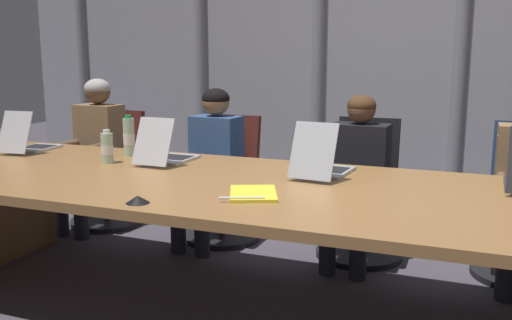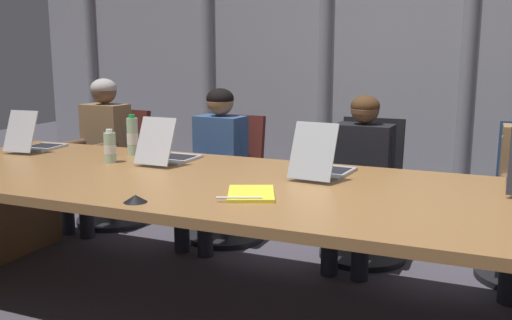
{
  "view_description": "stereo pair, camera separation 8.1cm",
  "coord_description": "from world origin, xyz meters",
  "px_view_note": "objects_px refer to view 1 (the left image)",
  "views": [
    {
      "loc": [
        0.74,
        -2.69,
        1.41
      ],
      "look_at": [
        -0.36,
        0.12,
        0.84
      ],
      "focal_mm": 39.76,
      "sensor_mm": 36.0,
      "label": 1
    },
    {
      "loc": [
        0.82,
        -2.66,
        1.41
      ],
      "look_at": [
        -0.36,
        0.12,
        0.84
      ],
      "focal_mm": 39.76,
      "sensor_mm": 36.0,
      "label": 2
    }
  ],
  "objects_px": {
    "laptop_center": "(323,165)",
    "water_bottle_primary": "(107,148)",
    "water_bottle_secondary": "(129,137)",
    "laptop_left_mid": "(167,154)",
    "office_chair_left_end": "(110,181)",
    "office_chair_center": "(362,205)",
    "person_left_mid": "(210,156)",
    "person_left_end": "(93,144)",
    "laptop_left_end": "(30,143)",
    "spiral_notepad": "(253,194)",
    "office_chair_left_mid": "(224,192)",
    "conference_mic_right_side": "(138,199)",
    "person_center": "(356,169)"
  },
  "relations": [
    {
      "from": "laptop_center",
      "to": "water_bottle_primary",
      "type": "distance_m",
      "value": 1.34
    },
    {
      "from": "laptop_center",
      "to": "water_bottle_secondary",
      "type": "bearing_deg",
      "value": 90.07
    },
    {
      "from": "laptop_left_mid",
      "to": "office_chair_left_end",
      "type": "bearing_deg",
      "value": 53.23
    },
    {
      "from": "laptop_left_mid",
      "to": "office_chair_center",
      "type": "bearing_deg",
      "value": -50.86
    },
    {
      "from": "person_left_mid",
      "to": "person_left_end",
      "type": "bearing_deg",
      "value": -85.0
    },
    {
      "from": "office_chair_center",
      "to": "water_bottle_secondary",
      "type": "distance_m",
      "value": 1.66
    },
    {
      "from": "laptop_left_mid",
      "to": "laptop_center",
      "type": "relative_size",
      "value": 0.92
    },
    {
      "from": "laptop_left_end",
      "to": "office_chair_left_end",
      "type": "relative_size",
      "value": 0.47
    },
    {
      "from": "spiral_notepad",
      "to": "laptop_left_mid",
      "type": "bearing_deg",
      "value": 121.72
    },
    {
      "from": "office_chair_center",
      "to": "water_bottle_secondary",
      "type": "bearing_deg",
      "value": -63.72
    },
    {
      "from": "laptop_center",
      "to": "office_chair_left_mid",
      "type": "relative_size",
      "value": 0.51
    },
    {
      "from": "laptop_center",
      "to": "person_left_end",
      "type": "relative_size",
      "value": 0.39
    },
    {
      "from": "office_chair_left_end",
      "to": "water_bottle_primary",
      "type": "relative_size",
      "value": 4.47
    },
    {
      "from": "office_chair_left_mid",
      "to": "office_chair_center",
      "type": "relative_size",
      "value": 0.98
    },
    {
      "from": "office_chair_center",
      "to": "person_left_end",
      "type": "relative_size",
      "value": 0.79
    },
    {
      "from": "conference_mic_right_side",
      "to": "spiral_notepad",
      "type": "relative_size",
      "value": 0.3
    },
    {
      "from": "conference_mic_right_side",
      "to": "water_bottle_primary",
      "type": "bearing_deg",
      "value": 133.42
    },
    {
      "from": "laptop_left_end",
      "to": "person_left_end",
      "type": "distance_m",
      "value": 0.66
    },
    {
      "from": "laptop_center",
      "to": "conference_mic_right_side",
      "type": "relative_size",
      "value": 4.32
    },
    {
      "from": "laptop_center",
      "to": "person_left_end",
      "type": "height_order",
      "value": "person_left_end"
    },
    {
      "from": "person_left_end",
      "to": "conference_mic_right_side",
      "type": "height_order",
      "value": "person_left_end"
    },
    {
      "from": "person_left_mid",
      "to": "conference_mic_right_side",
      "type": "distance_m",
      "value": 1.61
    },
    {
      "from": "office_chair_left_end",
      "to": "person_center",
      "type": "height_order",
      "value": "person_center"
    },
    {
      "from": "person_center",
      "to": "spiral_notepad",
      "type": "xyz_separation_m",
      "value": [
        -0.25,
        -1.23,
        0.1
      ]
    },
    {
      "from": "water_bottle_secondary",
      "to": "office_chair_left_end",
      "type": "bearing_deg",
      "value": 134.27
    },
    {
      "from": "office_chair_left_mid",
      "to": "person_center",
      "type": "xyz_separation_m",
      "value": [
        1.05,
        -0.16,
        0.29
      ]
    },
    {
      "from": "office_chair_center",
      "to": "water_bottle_primary",
      "type": "relative_size",
      "value": 4.57
    },
    {
      "from": "laptop_center",
      "to": "water_bottle_primary",
      "type": "relative_size",
      "value": 2.28
    },
    {
      "from": "laptop_center",
      "to": "person_center",
      "type": "distance_m",
      "value": 0.69
    },
    {
      "from": "water_bottle_secondary",
      "to": "spiral_notepad",
      "type": "height_order",
      "value": "water_bottle_secondary"
    },
    {
      "from": "office_chair_center",
      "to": "spiral_notepad",
      "type": "xyz_separation_m",
      "value": [
        -0.27,
        -1.39,
        0.38
      ]
    },
    {
      "from": "office_chair_center",
      "to": "person_left_mid",
      "type": "height_order",
      "value": "person_left_mid"
    },
    {
      "from": "laptop_center",
      "to": "person_left_mid",
      "type": "bearing_deg",
      "value": 61.94
    },
    {
      "from": "person_left_mid",
      "to": "water_bottle_secondary",
      "type": "xyz_separation_m",
      "value": [
        -0.32,
        -0.55,
        0.2
      ]
    },
    {
      "from": "laptop_left_end",
      "to": "conference_mic_right_side",
      "type": "relative_size",
      "value": 3.99
    },
    {
      "from": "water_bottle_secondary",
      "to": "laptop_left_end",
      "type": "bearing_deg",
      "value": -172.4
    },
    {
      "from": "laptop_left_mid",
      "to": "conference_mic_right_side",
      "type": "height_order",
      "value": "laptop_left_mid"
    },
    {
      "from": "person_left_end",
      "to": "person_left_mid",
      "type": "xyz_separation_m",
      "value": [
        1.04,
        -0.0,
        -0.03
      ]
    },
    {
      "from": "water_bottle_primary",
      "to": "office_chair_center",
      "type": "bearing_deg",
      "value": 34.97
    },
    {
      "from": "office_chair_left_mid",
      "to": "water_bottle_primary",
      "type": "relative_size",
      "value": 4.47
    },
    {
      "from": "laptop_center",
      "to": "person_left_end",
      "type": "xyz_separation_m",
      "value": [
        -2.07,
        0.68,
        -0.11
      ]
    },
    {
      "from": "office_chair_center",
      "to": "person_left_end",
      "type": "distance_m",
      "value": 2.17
    },
    {
      "from": "laptop_left_mid",
      "to": "person_left_end",
      "type": "xyz_separation_m",
      "value": [
        -1.07,
        0.67,
        -0.1
      ]
    },
    {
      "from": "laptop_left_end",
      "to": "water_bottle_primary",
      "type": "height_order",
      "value": "laptop_left_end"
    },
    {
      "from": "office_chair_left_mid",
      "to": "spiral_notepad",
      "type": "height_order",
      "value": "office_chair_left_mid"
    },
    {
      "from": "office_chair_left_mid",
      "to": "office_chair_center",
      "type": "bearing_deg",
      "value": 91.57
    },
    {
      "from": "office_chair_left_mid",
      "to": "conference_mic_right_side",
      "type": "height_order",
      "value": "office_chair_left_mid"
    },
    {
      "from": "office_chair_left_mid",
      "to": "laptop_center",
      "type": "bearing_deg",
      "value": 51.37
    },
    {
      "from": "water_bottle_primary",
      "to": "spiral_notepad",
      "type": "relative_size",
      "value": 0.57
    },
    {
      "from": "person_center",
      "to": "office_chair_center",
      "type": "bearing_deg",
      "value": 176.83
    }
  ]
}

